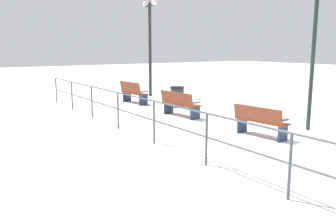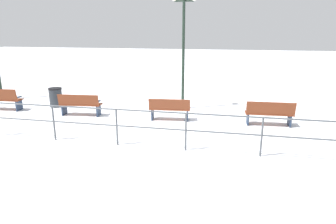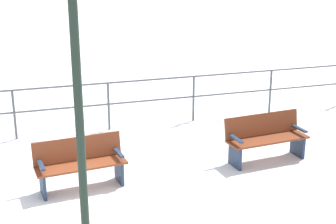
{
  "view_description": "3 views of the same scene",
  "coord_description": "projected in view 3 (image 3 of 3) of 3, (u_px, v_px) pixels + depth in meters",
  "views": [
    {
      "loc": [
        -7.23,
        -6.32,
        2.35
      ],
      "look_at": [
        -1.88,
        1.64,
        0.62
      ],
      "focal_mm": 38.15,
      "sensor_mm": 36.0,
      "label": 1
    },
    {
      "loc": [
        -10.4,
        -2.1,
        3.26
      ],
      "look_at": [
        -1.46,
        -0.24,
        0.72
      ],
      "focal_mm": 31.99,
      "sensor_mm": 36.0,
      "label": 2
    },
    {
      "loc": [
        7.64,
        -0.9,
        3.79
      ],
      "look_at": [
        -1.44,
        1.97,
        0.71
      ],
      "focal_mm": 52.99,
      "sensor_mm": 36.0,
      "label": 3
    }
  ],
  "objects": [
    {
      "name": "waterfront_railing",
      "position": [
        62.0,
        102.0,
        10.6
      ],
      "size": [
        0.05,
        18.05,
        1.09
      ],
      "color": "#4C5156",
      "rests_on": "ground"
    },
    {
      "name": "lamppost_middle",
      "position": [
        74.0,
        19.0,
        5.73
      ],
      "size": [
        0.24,
        1.0,
        4.55
      ],
      "color": "#1E2D23",
      "rests_on": "ground"
    },
    {
      "name": "bench_fourth",
      "position": [
        266.0,
        137.0,
        9.35
      ],
      "size": [
        0.65,
        1.63,
        0.87
      ],
      "rotation": [
        0.0,
        0.0,
        0.09
      ],
      "color": "brown",
      "rests_on": "ground"
    },
    {
      "name": "bench_third",
      "position": [
        80.0,
        163.0,
        8.25
      ],
      "size": [
        0.64,
        1.54,
        0.84
      ],
      "rotation": [
        0.0,
        0.0,
        0.1
      ],
      "color": "brown",
      "rests_on": "ground"
    },
    {
      "name": "ground_plane",
      "position": [
        82.0,
        188.0,
        8.35
      ],
      "size": [
        80.0,
        80.0,
        0.0
      ],
      "primitive_type": "plane",
      "color": "white",
      "rests_on": "ground"
    }
  ]
}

